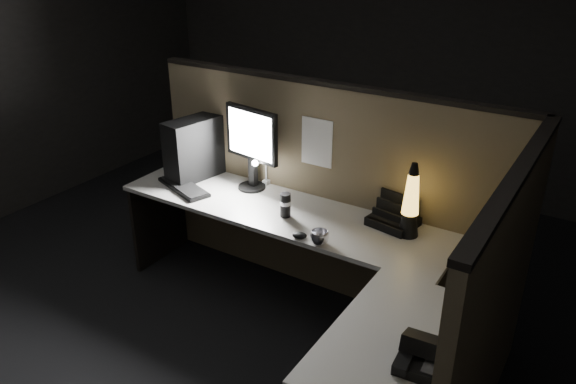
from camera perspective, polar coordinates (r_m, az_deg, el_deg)
The scene contains 17 objects.
floor at distance 3.62m, azimuth -4.01°, elevation -16.38°, with size 6.00×6.00×0.00m, color black.
room_shell at distance 2.82m, azimuth -5.00°, elevation 9.05°, with size 6.00×6.00×6.00m.
partition_back at distance 3.87m, azimuth 3.72°, elevation -0.12°, with size 2.66×0.06×1.50m, color brown.
partition_right at distance 2.82m, azimuth 19.91°, elevation -12.47°, with size 0.06×1.66×1.50m, color brown.
desk at distance 3.36m, azimuth 0.74°, elevation -7.63°, with size 2.60×1.60×0.73m.
pc_tower at distance 4.14m, azimuth -9.54°, elevation 4.35°, with size 0.19×0.42×0.45m, color black.
monitor at distance 3.87m, azimuth -3.72°, elevation 5.22°, with size 0.45×0.19×0.58m.
keyboard at distance 4.04m, azimuth -10.54°, elevation 0.49°, with size 0.48×0.16×0.02m, color black.
mouse at distance 3.35m, azimuth 1.19°, elevation -4.42°, with size 0.09×0.06×0.03m, color black.
clip_lamp at distance 3.95m, azimuth -2.78°, elevation 2.28°, with size 0.04×0.18×0.23m.
organizer at distance 3.54m, azimuth 10.71°, elevation -2.58°, with size 0.31×0.28×0.21m.
lava_lamp at distance 3.37m, azimuth 12.33°, elevation -1.41°, with size 0.12×0.12×0.47m.
travel_mug at distance 3.56m, azimuth -0.27°, elevation -1.34°, with size 0.07×0.07×0.16m, color black.
steel_mug at distance 3.28m, azimuth 3.22°, elevation -4.66°, with size 0.11×0.11×0.09m, color silver.
figurine at distance 3.56m, azimuth 11.60°, elevation -2.57°, with size 0.05×0.05×0.05m, color yellow.
pinned_paper at distance 3.72m, azimuth 2.95°, elevation 5.05°, with size 0.23×0.00×0.33m, color white.
desk_phone at distance 2.51m, azimuth 13.89°, elevation -15.90°, with size 0.25×0.26×0.14m.
Camera 1 is at (1.64, -2.16, 2.40)m, focal length 35.00 mm.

